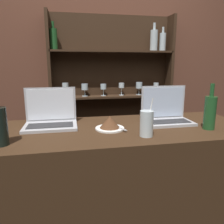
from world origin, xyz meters
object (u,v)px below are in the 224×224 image
at_px(cake_plate, 110,123).
at_px(water_glass, 147,123).
at_px(laptop_far, 166,114).
at_px(wine_bottle_green, 210,112).
at_px(laptop_near, 51,118).

bearing_deg(cake_plate, water_glass, -43.67).
height_order(laptop_far, wine_bottle_green, wine_bottle_green).
relative_size(cake_plate, water_glass, 0.84).
xyz_separation_m(laptop_far, cake_plate, (-0.42, -0.09, -0.02)).
xyz_separation_m(cake_plate, wine_bottle_green, (0.62, -0.12, 0.07)).
xyz_separation_m(laptop_far, water_glass, (-0.24, -0.26, 0.01)).
xyz_separation_m(laptop_far, wine_bottle_green, (0.20, -0.21, 0.05)).
distance_m(laptop_near, wine_bottle_green, 1.03).
distance_m(laptop_far, water_glass, 0.36).
bearing_deg(laptop_near, wine_bottle_green, -14.92).
distance_m(cake_plate, wine_bottle_green, 0.64).
relative_size(laptop_near, cake_plate, 1.82).
xyz_separation_m(laptop_near, cake_plate, (0.37, -0.15, -0.02)).
relative_size(water_glass, wine_bottle_green, 0.76).
bearing_deg(cake_plate, laptop_far, 11.89).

